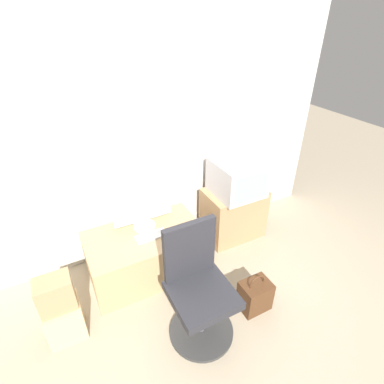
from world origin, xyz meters
The scene contains 12 objects.
ground_plane centered at (0.00, 0.00, 0.00)m, with size 12.00×12.00×0.00m, color tan.
wall_back centered at (0.00, 1.32, 1.30)m, with size 4.40×0.05×2.60m.
desk centered at (-0.11, 0.89, 0.24)m, with size 1.09×0.64×0.48m.
side_stand centered at (0.97, 0.99, 0.29)m, with size 0.65×0.44×0.59m.
main_monitor centered at (-0.07, 0.99, 0.73)m, with size 0.56×0.21×0.50m.
keyboard centered at (-0.07, 0.83, 0.48)m, with size 0.28×0.12×0.01m.
mouse centered at (0.14, 0.81, 0.49)m, with size 0.06×0.03×0.03m.
crt_tv centered at (0.96, 0.96, 0.77)m, with size 0.48×0.49×0.37m.
office_chair centered at (0.04, 0.11, 0.43)m, with size 0.53×0.53×0.99m.
cardboard_box_lower centered at (-0.93, 0.54, 0.17)m, with size 0.28×0.26×0.33m.
cardboard_box_upper centered at (-0.93, 0.54, 0.47)m, with size 0.26×0.19×0.28m.
handbag centered at (0.58, 0.05, 0.15)m, with size 0.26×0.20×0.38m.
Camera 1 is at (-0.71, -1.25, 2.29)m, focal length 28.00 mm.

